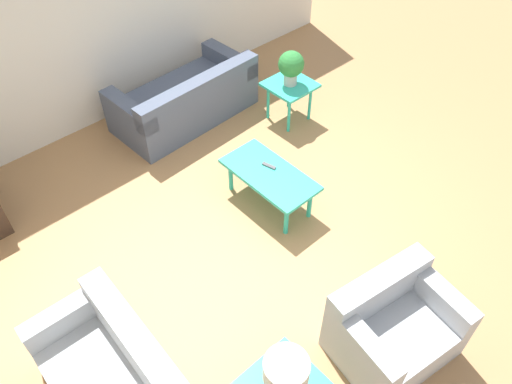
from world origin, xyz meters
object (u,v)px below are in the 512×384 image
(loveseat, at_px, (117,379))
(coffee_table, at_px, (269,177))
(armchair, at_px, (392,327))
(sofa, at_px, (186,100))
(potted_plant, at_px, (291,66))
(side_table_plant, at_px, (290,89))
(table_lamp, at_px, (286,372))

(loveseat, xyz_separation_m, coffee_table, (0.79, -2.39, 0.10))
(armchair, height_order, coffee_table, armchair)
(armchair, relative_size, coffee_table, 1.02)
(sofa, xyz_separation_m, potted_plant, (-0.92, -0.99, 0.52))
(side_table_plant, bearing_deg, potted_plant, 90.00)
(coffee_table, distance_m, side_table_plant, 1.59)
(armchair, bearing_deg, coffee_table, 86.95)
(potted_plant, bearing_deg, loveseat, 115.55)
(side_table_plant, bearing_deg, loveseat, 115.55)
(side_table_plant, distance_m, table_lamp, 3.95)
(armchair, relative_size, table_lamp, 2.91)
(loveseat, bearing_deg, coffee_table, 110.28)
(table_lamp, bearing_deg, coffee_table, -40.84)
(side_table_plant, xyz_separation_m, potted_plant, (0.00, 0.00, 0.34))
(armchair, height_order, table_lamp, table_lamp)
(armchair, bearing_deg, table_lamp, -179.81)
(loveseat, relative_size, table_lamp, 3.74)
(sofa, bearing_deg, loveseat, 42.35)
(armchair, height_order, side_table_plant, armchair)
(coffee_table, relative_size, table_lamp, 2.85)
(potted_plant, bearing_deg, sofa, 47.10)
(potted_plant, distance_m, table_lamp, 3.93)
(armchair, relative_size, loveseat, 0.78)
(armchair, bearing_deg, potted_plant, 69.18)
(sofa, bearing_deg, table_lamp, 60.91)
(loveseat, xyz_separation_m, side_table_plant, (1.75, -3.65, 0.17))
(sofa, relative_size, table_lamp, 5.01)
(side_table_plant, height_order, table_lamp, table_lamp)
(sofa, xyz_separation_m, table_lamp, (-3.67, 1.82, 0.52))
(coffee_table, xyz_separation_m, table_lamp, (-1.79, 1.55, 0.41))
(loveseat, relative_size, coffee_table, 1.31)
(side_table_plant, relative_size, potted_plant, 1.28)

